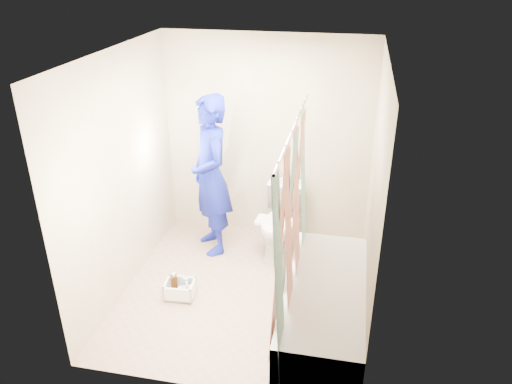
% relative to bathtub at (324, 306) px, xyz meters
% --- Properties ---
extents(floor, '(2.60, 2.60, 0.00)m').
position_rel_bathtub_xyz_m(floor, '(-0.85, 0.43, -0.27)').
color(floor, gray).
rests_on(floor, ground).
extents(ceiling, '(2.40, 2.60, 0.02)m').
position_rel_bathtub_xyz_m(ceiling, '(-0.85, 0.43, 2.13)').
color(ceiling, white).
rests_on(ceiling, wall_back).
extents(wall_back, '(2.40, 0.02, 2.40)m').
position_rel_bathtub_xyz_m(wall_back, '(-0.85, 1.73, 0.93)').
color(wall_back, beige).
rests_on(wall_back, ground).
extents(wall_front, '(2.40, 0.02, 2.40)m').
position_rel_bathtub_xyz_m(wall_front, '(-0.85, -0.88, 0.93)').
color(wall_front, beige).
rests_on(wall_front, ground).
extents(wall_left, '(0.02, 2.60, 2.40)m').
position_rel_bathtub_xyz_m(wall_left, '(-2.05, 0.43, 0.93)').
color(wall_left, beige).
rests_on(wall_left, ground).
extents(wall_right, '(0.02, 2.60, 2.40)m').
position_rel_bathtub_xyz_m(wall_right, '(0.35, 0.43, 0.93)').
color(wall_right, beige).
rests_on(wall_right, ground).
extents(bathtub, '(0.70, 1.75, 0.50)m').
position_rel_bathtub_xyz_m(bathtub, '(0.00, 0.00, 0.00)').
color(bathtub, silver).
rests_on(bathtub, ground).
extents(curtain_rod, '(0.02, 1.90, 0.02)m').
position_rel_bathtub_xyz_m(curtain_rod, '(-0.33, 0.00, 1.68)').
color(curtain_rod, silver).
rests_on(curtain_rod, wall_back).
extents(shower_curtain, '(0.06, 1.75, 1.80)m').
position_rel_bathtub_xyz_m(shower_curtain, '(-0.33, 0.00, 0.75)').
color(shower_curtain, white).
rests_on(shower_curtain, curtain_rod).
extents(toilet, '(0.48, 0.78, 0.77)m').
position_rel_bathtub_xyz_m(toilet, '(-0.61, 1.26, 0.12)').
color(toilet, silver).
rests_on(toilet, ground).
extents(tank_lid, '(0.48, 0.24, 0.04)m').
position_rel_bathtub_xyz_m(tank_lid, '(-0.62, 1.14, 0.18)').
color(tank_lid, white).
rests_on(tank_lid, toilet).
extents(tank_internals, '(0.19, 0.06, 0.25)m').
position_rel_bathtub_xyz_m(tank_internals, '(-0.64, 1.47, 0.49)').
color(tank_internals, black).
rests_on(tank_internals, toilet).
extents(plumber, '(0.74, 0.80, 1.84)m').
position_rel_bathtub_xyz_m(plumber, '(-1.38, 1.18, 0.65)').
color(plumber, '#0E1494').
rests_on(plumber, ground).
extents(cleaning_caddy, '(0.30, 0.25, 0.22)m').
position_rel_bathtub_xyz_m(cleaning_caddy, '(-1.45, 0.20, -0.19)').
color(cleaning_caddy, white).
rests_on(cleaning_caddy, ground).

